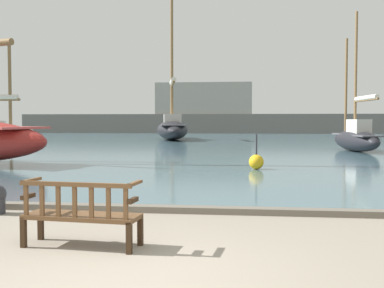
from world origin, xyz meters
name	(u,v)px	position (x,y,z in m)	size (l,w,h in m)	color
ground_plane	(124,279)	(0.00, 0.00, 0.00)	(160.00, 160.00, 0.00)	gray
harbor_water	(237,137)	(0.00, 44.00, 0.04)	(100.00, 80.00, 0.08)	#476670
quay_edge_kerb	(177,209)	(0.00, 3.85, 0.06)	(40.00, 0.30, 0.12)	#675F54
park_bench	(81,213)	(-0.93, 1.22, 0.47)	(1.64, 0.68, 0.92)	#322113
sailboat_distant_harbor	(172,127)	(-5.49, 36.75, 1.17)	(4.79, 11.32, 14.62)	black
sailboat_far_port	(356,137)	(7.08, 21.93, 0.84)	(2.13, 6.24, 7.57)	black
channel_buoy	(256,162)	(1.57, 11.39, 0.34)	(0.51, 0.51, 1.21)	gold
far_breakwater	(232,118)	(-1.06, 58.32, 2.05)	(59.06, 2.40, 6.75)	#66605B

